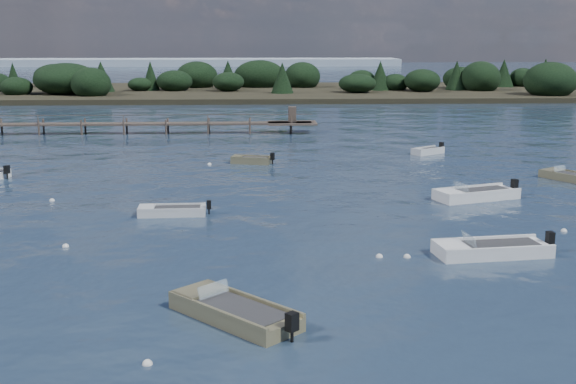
{
  "coord_description": "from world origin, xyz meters",
  "views": [
    {
      "loc": [
        0.18,
        -26.52,
        9.72
      ],
      "look_at": [
        2.02,
        14.0,
        1.0
      ],
      "focal_mm": 45.0,
      "sensor_mm": 36.0,
      "label": 1
    }
  ],
  "objects_px": {
    "dinghy_near_olive": "(234,314)",
    "tender_far_grey_b": "(428,152)",
    "tender_far_white": "(251,161)",
    "dinghy_mid_grey": "(172,212)",
    "dinghy_mid_white_a": "(491,251)",
    "dinghy_mid_white_b": "(476,196)",
    "jetty": "(41,125)",
    "dinghy_extra_a": "(570,178)"
  },
  "relations": [
    {
      "from": "dinghy_mid_grey",
      "to": "dinghy_extra_a",
      "type": "relative_size",
      "value": 0.94
    },
    {
      "from": "dinghy_mid_grey",
      "to": "jetty",
      "type": "relative_size",
      "value": 0.06
    },
    {
      "from": "dinghy_near_olive",
      "to": "jetty",
      "type": "distance_m",
      "value": 54.8
    },
    {
      "from": "dinghy_mid_white_b",
      "to": "tender_far_white",
      "type": "bearing_deg",
      "value": 136.01
    },
    {
      "from": "dinghy_mid_white_b",
      "to": "dinghy_extra_a",
      "type": "xyz_separation_m",
      "value": [
        8.33,
        5.62,
        -0.03
      ]
    },
    {
      "from": "dinghy_mid_white_a",
      "to": "dinghy_extra_a",
      "type": "xyz_separation_m",
      "value": [
        11.12,
        17.16,
        -0.02
      ]
    },
    {
      "from": "dinghy_extra_a",
      "to": "jetty",
      "type": "relative_size",
      "value": 0.07
    },
    {
      "from": "dinghy_mid_grey",
      "to": "dinghy_mid_white_a",
      "type": "bearing_deg",
      "value": -28.32
    },
    {
      "from": "dinghy_mid_white_a",
      "to": "dinghy_extra_a",
      "type": "distance_m",
      "value": 20.44
    },
    {
      "from": "dinghy_mid_white_a",
      "to": "dinghy_mid_grey",
      "type": "xyz_separation_m",
      "value": [
        -15.4,
        8.3,
        -0.03
      ]
    },
    {
      "from": "tender_far_grey_b",
      "to": "dinghy_mid_grey",
      "type": "height_order",
      "value": "tender_far_grey_b"
    },
    {
      "from": "dinghy_near_olive",
      "to": "dinghy_mid_white_b",
      "type": "height_order",
      "value": "dinghy_mid_white_b"
    },
    {
      "from": "dinghy_mid_white_a",
      "to": "jetty",
      "type": "relative_size",
      "value": 0.09
    },
    {
      "from": "dinghy_mid_white_a",
      "to": "dinghy_extra_a",
      "type": "relative_size",
      "value": 1.31
    },
    {
      "from": "dinghy_mid_white_a",
      "to": "dinghy_mid_white_b",
      "type": "bearing_deg",
      "value": 76.4
    },
    {
      "from": "dinghy_mid_grey",
      "to": "tender_far_grey_b",
      "type": "bearing_deg",
      "value": 46.88
    },
    {
      "from": "dinghy_extra_a",
      "to": "dinghy_mid_grey",
      "type": "bearing_deg",
      "value": -161.52
    },
    {
      "from": "dinghy_extra_a",
      "to": "jetty",
      "type": "distance_m",
      "value": 51.03
    },
    {
      "from": "tender_far_white",
      "to": "dinghy_mid_white_a",
      "type": "xyz_separation_m",
      "value": [
        11.05,
        -24.89,
        0.0
      ]
    },
    {
      "from": "dinghy_near_olive",
      "to": "dinghy_extra_a",
      "type": "xyz_separation_m",
      "value": [
        22.62,
        24.28,
        -0.03
      ]
    },
    {
      "from": "dinghy_near_olive",
      "to": "dinghy_mid_white_b",
      "type": "bearing_deg",
      "value": 52.54
    },
    {
      "from": "dinghy_mid_grey",
      "to": "dinghy_near_olive",
      "type": "bearing_deg",
      "value": -75.83
    },
    {
      "from": "tender_far_grey_b",
      "to": "dinghy_mid_white_b",
      "type": "height_order",
      "value": "dinghy_mid_white_b"
    },
    {
      "from": "tender_far_white",
      "to": "dinghy_mid_grey",
      "type": "relative_size",
      "value": 0.86
    },
    {
      "from": "dinghy_mid_white_b",
      "to": "dinghy_mid_grey",
      "type": "distance_m",
      "value": 18.47
    },
    {
      "from": "tender_far_white",
      "to": "tender_far_grey_b",
      "type": "bearing_deg",
      "value": 15.13
    },
    {
      "from": "tender_far_grey_b",
      "to": "tender_far_white",
      "type": "height_order",
      "value": "tender_far_white"
    },
    {
      "from": "tender_far_grey_b",
      "to": "dinghy_mid_white_a",
      "type": "xyz_separation_m",
      "value": [
        -3.94,
        -28.94,
        0.01
      ]
    },
    {
      "from": "tender_far_white",
      "to": "jetty",
      "type": "height_order",
      "value": "jetty"
    },
    {
      "from": "dinghy_near_olive",
      "to": "tender_far_grey_b",
      "type": "bearing_deg",
      "value": 66.82
    },
    {
      "from": "dinghy_mid_white_a",
      "to": "dinghy_mid_white_b",
      "type": "distance_m",
      "value": 11.87
    },
    {
      "from": "tender_far_white",
      "to": "dinghy_mid_grey",
      "type": "distance_m",
      "value": 17.15
    },
    {
      "from": "tender_far_white",
      "to": "dinghy_near_olive",
      "type": "relative_size",
      "value": 0.7
    },
    {
      "from": "dinghy_mid_white_a",
      "to": "tender_far_grey_b",
      "type": "bearing_deg",
      "value": 82.25
    },
    {
      "from": "dinghy_mid_white_b",
      "to": "jetty",
      "type": "distance_m",
      "value": 47.67
    },
    {
      "from": "tender_far_grey_b",
      "to": "dinghy_mid_grey",
      "type": "xyz_separation_m",
      "value": [
        -19.33,
        -20.64,
        -0.02
      ]
    },
    {
      "from": "tender_far_grey_b",
      "to": "dinghy_mid_white_a",
      "type": "bearing_deg",
      "value": -97.75
    },
    {
      "from": "jetty",
      "to": "tender_far_grey_b",
      "type": "bearing_deg",
      "value": -21.63
    },
    {
      "from": "tender_far_white",
      "to": "dinghy_mid_white_a",
      "type": "relative_size",
      "value": 0.62
    },
    {
      "from": "dinghy_mid_white_a",
      "to": "dinghy_extra_a",
      "type": "height_order",
      "value": "dinghy_mid_white_a"
    },
    {
      "from": "dinghy_near_olive",
      "to": "dinghy_mid_grey",
      "type": "xyz_separation_m",
      "value": [
        -3.89,
        15.42,
        -0.04
      ]
    },
    {
      "from": "tender_far_grey_b",
      "to": "dinghy_mid_white_b",
      "type": "bearing_deg",
      "value": -93.77
    }
  ]
}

